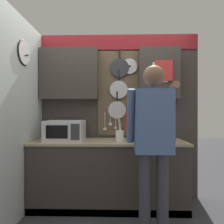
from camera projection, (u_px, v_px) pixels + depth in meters
The scene contains 8 objects.
ground_plane at pixel (109, 206), 2.72m from camera, with size 14.00×14.00×0.00m, color #38383D.
base_cabinet_counter at pixel (109, 173), 2.71m from camera, with size 2.06×0.62×0.89m.
back_wall_unit at pixel (109, 98), 2.99m from camera, with size 2.63×0.23×2.44m.
side_wall at pixel (18, 116), 2.34m from camera, with size 0.07×1.60×2.44m.
microwave at pixel (65, 130), 2.73m from camera, with size 0.51×0.39×0.27m.
knife_block at pixel (163, 134), 2.70m from camera, with size 0.12×0.15×0.27m.
utensil_crock at pixel (120, 135), 2.72m from camera, with size 0.11×0.11×0.34m.
person at pixel (153, 134), 2.04m from camera, with size 0.54×0.68×1.76m.
Camera 1 is at (0.12, -2.71, 1.29)m, focal length 32.00 mm.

